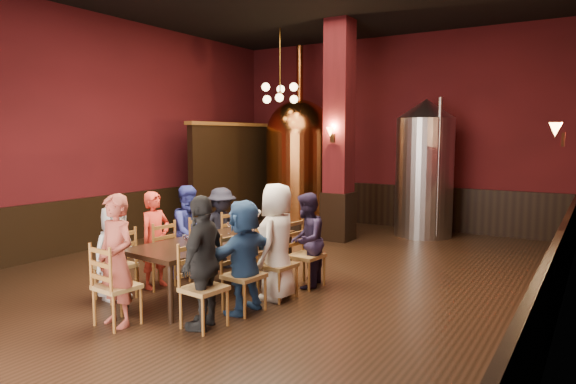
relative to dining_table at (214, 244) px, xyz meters
The scene contains 38 objects.
room 2.10m from the dining_table, 83.97° to the left, with size 10.00×10.02×4.50m.
wainscot_right 4.34m from the dining_table, 18.73° to the left, with size 0.08×9.90×1.00m, color black.
wainscot_back 6.36m from the dining_table, 88.67° to the left, with size 7.90×0.08×1.00m, color black.
wainscot_left 4.06m from the dining_table, 159.94° to the left, with size 0.08×9.90×1.00m, color black.
column 4.48m from the dining_table, 92.09° to the left, with size 0.58×0.58×4.50m, color #4B1014.
partition 5.54m from the dining_table, 123.61° to the left, with size 0.22×3.50×2.40m, color black.
pendant_cluster 5.19m from the dining_table, 111.06° to the left, with size 0.90×0.90×1.70m, color #A57226, non-canonical shape.
sconce_wall 4.84m from the dining_table, 28.45° to the left, with size 0.20×0.20×0.36m, color black, non-canonical shape.
sconce_column 4.18m from the dining_table, 92.25° to the left, with size 0.20×0.20×0.36m, color black, non-canonical shape.
dining_table is the anchor object (origin of this frame).
chair_0 1.33m from the dining_table, 136.11° to the right, with size 0.46×0.46×0.92m, color #965826, non-canonical shape.
person_0 1.31m from the dining_table, 136.11° to the right, with size 0.62×0.40×1.26m, color silver.
chair_1 0.94m from the dining_table, 164.53° to the right, with size 0.46×0.46×0.92m, color #965826, non-canonical shape.
person_1 0.91m from the dining_table, 164.53° to the right, with size 0.50×0.33×1.38m, color red.
chair_2 0.94m from the dining_table, 153.04° to the left, with size 0.46×0.46×0.92m, color #965826, non-canonical shape.
person_2 0.91m from the dining_table, 153.04° to the left, with size 0.69×0.34×1.42m, color navy.
chair_3 1.33m from the dining_table, 124.62° to the left, with size 0.46×0.46×0.92m, color #965826, non-canonical shape.
person_3 1.31m from the dining_table, 124.62° to the left, with size 0.86×0.49×1.33m, color black.
chair_4 1.33m from the dining_table, 55.38° to the right, with size 0.46×0.46×0.92m, color #965826, non-canonical shape.
person_4 1.31m from the dining_table, 55.38° to the right, with size 0.89×0.37×1.52m, color black.
chair_5 0.94m from the dining_table, 26.96° to the right, with size 0.46×0.46×0.92m, color #965826, non-canonical shape.
person_5 0.91m from the dining_table, 26.96° to the right, with size 1.30×0.41×1.40m, color #2A4D7E.
chair_6 0.94m from the dining_table, 15.47° to the left, with size 0.46×0.46×0.92m, color #965826, non-canonical shape.
person_6 0.92m from the dining_table, 15.47° to the left, with size 0.76×0.49×1.55m, color white.
chair_7 1.33m from the dining_table, 43.89° to the left, with size 0.46×0.46×0.92m, color #965826, non-canonical shape.
person_7 1.31m from the dining_table, 43.89° to the left, with size 0.66×0.33×1.36m, color #241C38.
chair_8 1.57m from the dining_table, 95.75° to the right, with size 0.46×0.46×0.92m, color #965826, non-canonical shape.
person_8 1.55m from the dining_table, 95.75° to the right, with size 0.55×0.36×1.52m, color brown.
copper_kettle 5.72m from the dining_table, 108.34° to the left, with size 1.82×1.82×4.29m.
steel_vessel 5.75m from the dining_table, 77.50° to the left, with size 1.53×1.53×2.95m.
rose_vase 0.80m from the dining_table, 79.21° to the left, with size 0.22×0.22×0.37m.
wine_glass_0 0.19m from the dining_table, 140.06° to the left, with size 0.07×0.07×0.17m, color white, non-canonical shape.
wine_glass_1 0.45m from the dining_table, 99.77° to the left, with size 0.07×0.07×0.17m, color white, non-canonical shape.
wine_glass_2 0.73m from the dining_table, 77.17° to the right, with size 0.07×0.07×0.17m, color white, non-canonical shape.
wine_glass_3 0.48m from the dining_table, 59.05° to the left, with size 0.07×0.07×0.17m, color white, non-canonical shape.
wine_glass_4 0.29m from the dining_table, 149.14° to the left, with size 0.07×0.07×0.17m, color white, non-canonical shape.
wine_glass_5 0.74m from the dining_table, 69.84° to the right, with size 0.07×0.07×0.17m, color white, non-canonical shape.
wine_glass_6 0.64m from the dining_table, 85.87° to the right, with size 0.07×0.07×0.17m, color white, non-canonical shape.
Camera 1 is at (4.36, -6.77, 2.17)m, focal length 32.00 mm.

